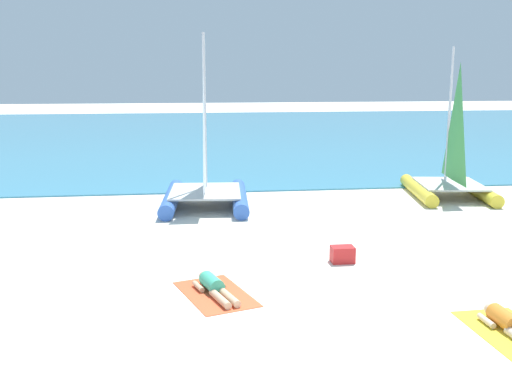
{
  "coord_description": "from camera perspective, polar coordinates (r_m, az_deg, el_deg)",
  "views": [
    {
      "loc": [
        -1.85,
        -9.8,
        4.16
      ],
      "look_at": [
        0.0,
        4.84,
        1.2
      ],
      "focal_mm": 42.62,
      "sensor_mm": 36.0,
      "label": 1
    }
  ],
  "objects": [
    {
      "name": "cooler_box",
      "position": [
        13.58,
        8.12,
        -5.82
      ],
      "size": [
        0.5,
        0.36,
        0.36
      ],
      "primitive_type": "cube",
      "color": "red",
      "rests_on": "ground"
    },
    {
      "name": "ground_plane",
      "position": [
        20.31,
        -1.83,
        -0.48
      ],
      "size": [
        120.0,
        120.0,
        0.0
      ],
      "primitive_type": "plane",
      "color": "silver"
    },
    {
      "name": "towel_middle",
      "position": [
        11.67,
        -3.8,
        -9.53
      ],
      "size": [
        1.63,
        2.15,
        0.01
      ],
      "primitive_type": "cube",
      "rotation": [
        0.0,
        0.0,
        0.31
      ],
      "color": "#EA5933",
      "rests_on": "ground"
    },
    {
      "name": "sailboat_yellow",
      "position": [
        21.17,
        17.72,
        1.49
      ],
      "size": [
        2.96,
        4.1,
        4.93
      ],
      "rotation": [
        0.0,
        0.0,
        -0.15
      ],
      "color": "yellow",
      "rests_on": "ground"
    },
    {
      "name": "ocean_water",
      "position": [
        40.8,
        -4.6,
        5.5
      ],
      "size": [
        120.0,
        40.0,
        0.05
      ],
      "primitive_type": "cube",
      "color": "teal",
      "rests_on": "ground"
    },
    {
      "name": "towel_right",
      "position": [
        10.87,
        22.76,
        -12.06
      ],
      "size": [
        1.18,
        1.94,
        0.01
      ],
      "primitive_type": "cube",
      "rotation": [
        0.0,
        0.0,
        0.04
      ],
      "color": "yellow",
      "rests_on": "ground"
    },
    {
      "name": "sailboat_blue",
      "position": [
        18.83,
        -4.78,
        0.99
      ],
      "size": [
        2.88,
        4.24,
        5.3
      ],
      "rotation": [
        0.0,
        0.0,
        -0.07
      ],
      "color": "blue",
      "rests_on": "ground"
    },
    {
      "name": "sunbather_middle",
      "position": [
        11.69,
        -3.93,
        -8.85
      ],
      "size": [
        0.85,
        1.54,
        0.3
      ],
      "rotation": [
        0.0,
        0.0,
        0.31
      ],
      "color": "#3FB28C",
      "rests_on": "towel_middle"
    },
    {
      "name": "sunbather_right",
      "position": [
        10.87,
        22.62,
        -11.32
      ],
      "size": [
        0.56,
        1.56,
        0.3
      ],
      "rotation": [
        0.0,
        0.0,
        0.04
      ],
      "color": "orange",
      "rests_on": "towel_right"
    }
  ]
}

